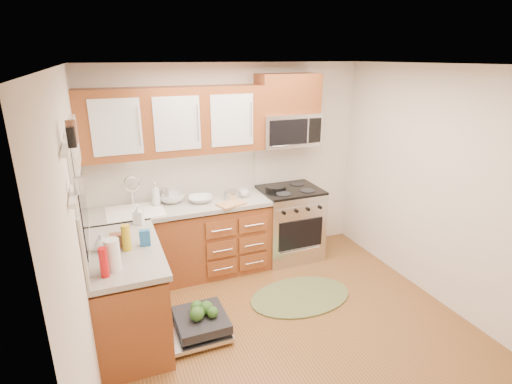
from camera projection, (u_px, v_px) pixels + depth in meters
name	position (u px, v px, depth m)	size (l,w,h in m)	color
floor	(291.00, 331.00, 3.93)	(3.50, 3.50, 0.00)	brown
ceiling	(300.00, 65.00, 3.13)	(3.50, 3.50, 0.00)	white
wall_back	(232.00, 165.00, 5.07)	(3.50, 0.04, 2.50)	silver
wall_front	(454.00, 334.00, 1.99)	(3.50, 0.04, 2.50)	silver
wall_left	(81.00, 246.00, 2.91)	(0.04, 3.50, 2.50)	silver
wall_right	(445.00, 190.00, 4.15)	(0.04, 3.50, 2.50)	silver
base_cabinet_back	(184.00, 243.00, 4.82)	(2.05, 0.60, 0.85)	brown
base_cabinet_left	(129.00, 296.00, 3.75)	(0.60, 1.25, 0.85)	brown
countertop_back	(182.00, 207.00, 4.65)	(2.07, 0.64, 0.05)	#9F9991
countertop_left	(124.00, 251.00, 3.60)	(0.64, 1.27, 0.05)	#9F9991
backsplash_back	(175.00, 175.00, 4.81)	(2.05, 0.02, 0.57)	beige
backsplash_left	(84.00, 224.00, 3.39)	(0.02, 1.25, 0.57)	beige
upper_cabinets	(174.00, 121.00, 4.46)	(2.05, 0.35, 0.75)	brown
cabinet_over_mw	(288.00, 93.00, 4.87)	(0.76, 0.35, 0.47)	brown
range	(289.00, 223.00, 5.28)	(0.76, 0.64, 0.95)	silver
microwave	(288.00, 129.00, 4.99)	(0.76, 0.38, 0.40)	silver
sink	(136.00, 222.00, 4.48)	(0.62, 0.50, 0.26)	white
dishwasher	(197.00, 325.00, 3.86)	(0.70, 0.60, 0.20)	silver
window	(78.00, 187.00, 3.26)	(0.03, 1.05, 1.05)	white
window_blind	(76.00, 147.00, 3.16)	(0.02, 0.96, 0.40)	white
shelf_upper	(66.00, 148.00, 2.36)	(0.04, 0.40, 0.03)	white
shelf_lower	(74.00, 196.00, 2.46)	(0.04, 0.40, 0.03)	white
rug	(300.00, 296.00, 4.48)	(1.17, 0.76, 0.02)	#5B6238
skillet	(276.00, 188.00, 5.09)	(0.26, 0.26, 0.05)	black
stock_pot	(231.00, 195.00, 4.80)	(0.18, 0.18, 0.11)	silver
cutting_board	(231.00, 204.00, 4.64)	(0.31, 0.20, 0.02)	tan
canister	(165.00, 195.00, 4.73)	(0.10, 0.10, 0.16)	silver
paper_towel_roll	(113.00, 255.00, 3.20)	(0.12, 0.12, 0.27)	white
mustard_bottle	(126.00, 238.00, 3.52)	(0.08, 0.08, 0.24)	gold
red_bottle	(104.00, 263.00, 3.09)	(0.07, 0.07, 0.25)	red
wooden_box	(117.00, 241.00, 3.60)	(0.13, 0.09, 0.13)	brown
blue_carton	(145.00, 238.00, 3.63)	(0.09, 0.06, 0.15)	#225FA0
bowl_a	(200.00, 199.00, 4.73)	(0.28, 0.28, 0.07)	#999999
bowl_b	(172.00, 198.00, 4.72)	(0.30, 0.30, 0.10)	#999999
cup	(244.00, 193.00, 4.90)	(0.12, 0.12, 0.10)	#999999
soap_bottle_a	(156.00, 194.00, 4.59)	(0.10, 0.10, 0.27)	#999999
soap_bottle_b	(138.00, 214.00, 4.08)	(0.09, 0.10, 0.21)	#999999
soap_bottle_c	(101.00, 242.00, 3.53)	(0.13, 0.13, 0.17)	#999999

